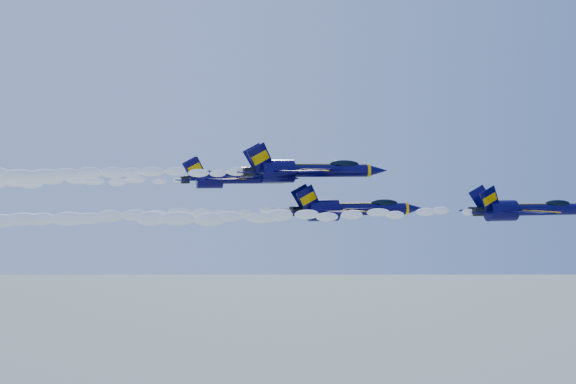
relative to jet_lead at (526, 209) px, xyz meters
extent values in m
cylinder|color=#08053A|center=(2.50, 0.00, -0.06)|extent=(7.98, 1.33, 1.33)
ellipsoid|color=#08053A|center=(-3.08, 0.00, -0.10)|extent=(1.38, 2.39, 5.67)
ellipsoid|color=black|center=(4.01, 0.00, 0.61)|extent=(3.19, 1.04, 0.88)
cube|color=#FFB400|center=(4.01, 0.00, 0.34)|extent=(3.72, 0.89, 0.16)
cube|color=#08053A|center=(-1.49, -3.55, -0.06)|extent=(4.75, 5.64, 0.16)
cube|color=#08053A|center=(-1.49, 3.55, -0.06)|extent=(4.75, 5.64, 0.16)
cube|color=#FFB400|center=(-0.25, -3.55, 0.03)|extent=(2.14, 4.44, 0.09)
cube|color=#FFB400|center=(-0.25, 3.55, 0.03)|extent=(2.14, 4.44, 0.09)
cube|color=#08053A|center=(-5.04, -0.93, 1.27)|extent=(2.89, 0.91, 3.11)
cube|color=#08053A|center=(-5.04, 0.93, 1.27)|extent=(2.89, 0.91, 3.11)
cylinder|color=black|center=(-6.19, -0.58, -0.15)|extent=(1.06, 0.98, 0.98)
cylinder|color=black|center=(-6.19, 0.58, -0.15)|extent=(1.06, 0.98, 0.98)
cube|color=#FFB400|center=(-0.16, 0.00, 0.63)|extent=(9.75, 0.31, 0.07)
ellipsoid|color=white|center=(-24.96, 0.00, -0.36)|extent=(36.66, 1.60, 1.44)
cylinder|color=#08053A|center=(-13.67, 13.93, -0.69)|extent=(9.18, 1.53, 1.53)
ellipsoid|color=#08053A|center=(-20.09, 13.93, -0.74)|extent=(1.59, 2.75, 6.53)
cone|color=#08053A|center=(-7.75, 13.93, -0.69)|extent=(2.65, 1.53, 1.53)
cylinder|color=#FFB400|center=(-8.97, 13.93, -0.69)|extent=(0.36, 1.59, 1.59)
ellipsoid|color=black|center=(-11.93, 13.93, 0.07)|extent=(3.67, 1.19, 1.01)
cube|color=#FFB400|center=(-11.93, 13.93, -0.23)|extent=(4.28, 1.02, 0.18)
cube|color=#08053A|center=(-18.26, 9.85, -0.69)|extent=(5.47, 6.48, 0.18)
cube|color=#08053A|center=(-18.26, 18.01, -0.69)|extent=(5.47, 6.48, 0.18)
cube|color=#FFB400|center=(-16.83, 9.85, -0.59)|extent=(2.46, 5.11, 0.10)
cube|color=#FFB400|center=(-16.83, 18.01, -0.59)|extent=(2.46, 5.11, 0.10)
cube|color=#08053A|center=(-22.34, 12.86, 0.84)|extent=(3.32, 1.05, 3.58)
cube|color=#08053A|center=(-22.34, 15.00, 0.84)|extent=(3.32, 1.05, 3.58)
cylinder|color=black|center=(-23.66, 13.27, -0.80)|extent=(1.22, 1.12, 1.12)
cylinder|color=black|center=(-23.66, 14.60, -0.80)|extent=(1.22, 1.12, 1.12)
cube|color=#FFB400|center=(-16.73, 13.93, 0.10)|extent=(11.22, 0.36, 0.08)
ellipsoid|color=white|center=(-42.50, 13.93, -1.01)|extent=(36.66, 1.85, 1.66)
cylinder|color=#08053A|center=(-18.37, 16.74, 4.25)|extent=(10.06, 1.68, 1.68)
ellipsoid|color=#08053A|center=(-25.41, 16.74, 4.19)|extent=(1.74, 3.02, 7.15)
cone|color=#08053A|center=(-11.89, 16.74, 4.25)|extent=(2.91, 1.68, 1.68)
cylinder|color=#FFB400|center=(-13.23, 16.74, 4.25)|extent=(0.39, 1.74, 1.74)
ellipsoid|color=black|center=(-16.47, 16.74, 5.09)|extent=(4.02, 1.31, 1.11)
cube|color=#FFB400|center=(-16.47, 16.74, 4.75)|extent=(4.70, 1.12, 0.20)
cube|color=#08053A|center=(-23.40, 12.27, 4.25)|extent=(5.99, 7.10, 0.20)
cube|color=#08053A|center=(-23.40, 21.21, 4.25)|extent=(5.99, 7.10, 0.20)
cube|color=#FFB400|center=(-21.84, 12.27, 4.36)|extent=(2.70, 5.60, 0.11)
cube|color=#FFB400|center=(-21.84, 21.21, 4.36)|extent=(2.70, 5.60, 0.11)
cube|color=#08053A|center=(-27.87, 15.57, 5.93)|extent=(3.64, 1.15, 3.92)
cube|color=#08053A|center=(-27.87, 17.92, 5.93)|extent=(3.64, 1.15, 3.92)
cylinder|color=black|center=(-29.33, 16.02, 4.14)|extent=(1.34, 1.23, 1.23)
cylinder|color=black|center=(-29.33, 17.47, 4.14)|extent=(1.34, 1.23, 1.23)
cube|color=#FFB400|center=(-21.73, 16.74, 5.12)|extent=(12.30, 0.39, 0.09)
ellipsoid|color=white|center=(-48.21, 16.74, 3.93)|extent=(36.66, 2.02, 1.82)
cylinder|color=#08053A|center=(-27.47, 23.81, 3.10)|extent=(8.47, 1.41, 1.41)
ellipsoid|color=#08053A|center=(-33.39, 23.81, 3.05)|extent=(1.47, 2.54, 6.02)
cone|color=#08053A|center=(-22.01, 23.81, 3.10)|extent=(2.45, 1.41, 1.41)
cylinder|color=#FFB400|center=(-23.14, 23.81, 3.10)|extent=(0.33, 1.47, 1.47)
ellipsoid|color=black|center=(-25.87, 23.81, 3.80)|extent=(3.39, 1.10, 0.93)
cube|color=#FFB400|center=(-25.87, 23.81, 3.52)|extent=(3.95, 0.94, 0.17)
cube|color=#08053A|center=(-31.70, 20.05, 3.10)|extent=(5.04, 5.98, 0.17)
cube|color=#08053A|center=(-31.70, 27.58, 3.10)|extent=(5.04, 5.98, 0.17)
cube|color=#FFB400|center=(-30.38, 20.05, 3.19)|extent=(2.27, 4.71, 0.09)
cube|color=#FFB400|center=(-30.38, 27.58, 3.19)|extent=(2.27, 4.71, 0.09)
cube|color=#08053A|center=(-35.46, 22.83, 4.51)|extent=(3.06, 0.97, 3.30)
cube|color=#08053A|center=(-35.46, 24.80, 4.51)|extent=(3.06, 0.97, 3.30)
cylinder|color=black|center=(-36.69, 23.20, 3.00)|extent=(1.13, 1.03, 1.03)
cylinder|color=black|center=(-36.69, 24.43, 3.00)|extent=(1.13, 1.03, 1.03)
cube|color=#FFB400|center=(-30.29, 23.81, 3.83)|extent=(10.35, 0.33, 0.08)
ellipsoid|color=white|center=(-55.48, 23.81, 2.79)|extent=(36.66, 1.70, 1.53)
camera|label=1|loc=(-44.33, -73.99, 5.47)|focal=45.00mm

